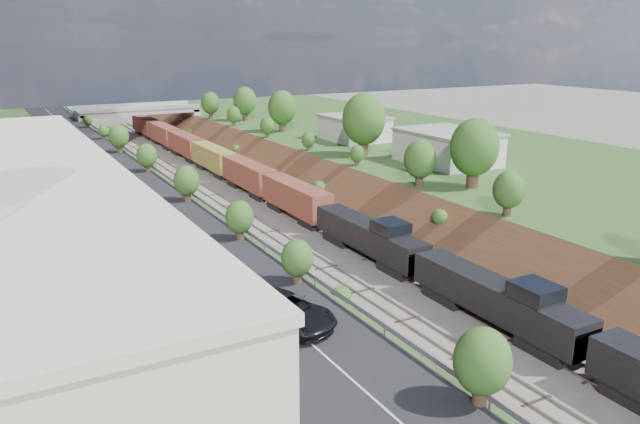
% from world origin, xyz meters
% --- Properties ---
extents(platform_right, '(44.00, 180.00, 5.00)m').
position_xyz_m(platform_right, '(33.00, 60.00, 2.50)').
color(platform_right, '#365A25').
rests_on(platform_right, ground).
extents(embankment_left, '(10.00, 180.00, 10.00)m').
position_xyz_m(embankment_left, '(-11.00, 60.00, 0.00)').
color(embankment_left, brown).
rests_on(embankment_left, ground).
extents(embankment_right, '(10.00, 180.00, 10.00)m').
position_xyz_m(embankment_right, '(11.00, 60.00, 0.00)').
color(embankment_right, brown).
rests_on(embankment_right, ground).
extents(rail_left_track, '(1.58, 180.00, 0.18)m').
position_xyz_m(rail_left_track, '(-2.60, 60.00, 0.09)').
color(rail_left_track, gray).
rests_on(rail_left_track, ground).
extents(rail_right_track, '(1.58, 180.00, 0.18)m').
position_xyz_m(rail_right_track, '(2.60, 60.00, 0.09)').
color(rail_right_track, gray).
rests_on(rail_right_track, ground).
extents(road, '(8.00, 180.00, 0.10)m').
position_xyz_m(road, '(-15.50, 60.00, 5.05)').
color(road, black).
rests_on(road, platform_left).
extents(guardrail, '(0.10, 171.00, 0.70)m').
position_xyz_m(guardrail, '(-11.40, 59.80, 5.55)').
color(guardrail, '#99999E').
rests_on(guardrail, platform_left).
extents(commercial_building, '(14.30, 62.30, 7.00)m').
position_xyz_m(commercial_building, '(-28.00, 38.00, 8.51)').
color(commercial_building, maroon).
rests_on(commercial_building, platform_left).
extents(overpass, '(24.50, 8.30, 7.40)m').
position_xyz_m(overpass, '(0.00, 122.00, 4.92)').
color(overpass, gray).
rests_on(overpass, ground).
extents(white_building_near, '(9.00, 12.00, 4.00)m').
position_xyz_m(white_building_near, '(23.50, 52.00, 7.00)').
color(white_building_near, silver).
rests_on(white_building_near, platform_right).
extents(white_building_far, '(8.00, 10.00, 3.60)m').
position_xyz_m(white_building_far, '(23.00, 74.00, 6.80)').
color(white_building_far, silver).
rests_on(white_building_far, platform_right).
extents(tree_right_large, '(5.25, 5.25, 7.61)m').
position_xyz_m(tree_right_large, '(17.00, 40.00, 9.38)').
color(tree_right_large, '#473323').
rests_on(tree_right_large, platform_right).
extents(tree_left_crest, '(2.45, 2.45, 3.55)m').
position_xyz_m(tree_left_crest, '(-11.80, 20.00, 7.04)').
color(tree_left_crest, '#473323').
rests_on(tree_left_crest, platform_left).
extents(freight_train, '(2.71, 138.91, 4.55)m').
position_xyz_m(freight_train, '(2.60, 68.22, 2.40)').
color(freight_train, black).
rests_on(freight_train, ground).
extents(suv, '(5.12, 7.30, 1.85)m').
position_xyz_m(suv, '(-15.83, 19.19, 6.03)').
color(suv, black).
rests_on(suv, road).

